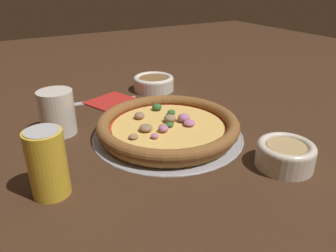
# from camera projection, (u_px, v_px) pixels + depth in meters

# --- Properties ---
(ground_plane) EXTENTS (3.00, 3.00, 0.00)m
(ground_plane) POSITION_uv_depth(u_px,v_px,m) (168.00, 135.00, 0.79)
(ground_plane) COLOR #3D2616
(pizza_tray) EXTENTS (0.36, 0.36, 0.01)m
(pizza_tray) POSITION_uv_depth(u_px,v_px,m) (168.00, 134.00, 0.79)
(pizza_tray) COLOR #9E9EA3
(pizza_tray) RESTS_ON ground_plane
(pizza) EXTENTS (0.34, 0.34, 0.04)m
(pizza) POSITION_uv_depth(u_px,v_px,m) (168.00, 125.00, 0.78)
(pizza) COLOR tan
(pizza) RESTS_ON pizza_tray
(bowl_near) EXTENTS (0.12, 0.12, 0.05)m
(bowl_near) POSITION_uv_depth(u_px,v_px,m) (285.00, 154.00, 0.65)
(bowl_near) COLOR beige
(bowl_near) RESTS_ON ground_plane
(bowl_far) EXTENTS (0.13, 0.13, 0.05)m
(bowl_far) POSITION_uv_depth(u_px,v_px,m) (154.00, 83.00, 1.08)
(bowl_far) COLOR silver
(bowl_far) RESTS_ON ground_plane
(drinking_cup) EXTENTS (0.08, 0.08, 0.11)m
(drinking_cup) POSITION_uv_depth(u_px,v_px,m) (57.00, 113.00, 0.78)
(drinking_cup) COLOR silver
(drinking_cup) RESTS_ON ground_plane
(napkin) EXTENTS (0.16, 0.17, 0.01)m
(napkin) POSITION_uv_depth(u_px,v_px,m) (112.00, 101.00, 0.99)
(napkin) COLOR #B2231E
(napkin) RESTS_ON ground_plane
(fork) EXTENTS (0.05, 0.20, 0.00)m
(fork) POSITION_uv_depth(u_px,v_px,m) (100.00, 101.00, 0.99)
(fork) COLOR #B7B7BC
(fork) RESTS_ON ground_plane
(beverage_can) EXTENTS (0.07, 0.07, 0.12)m
(beverage_can) POSITION_uv_depth(u_px,v_px,m) (47.00, 163.00, 0.56)
(beverage_can) COLOR gold
(beverage_can) RESTS_ON ground_plane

